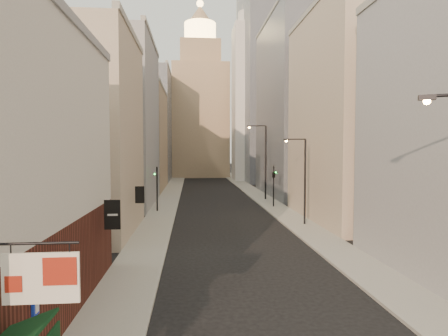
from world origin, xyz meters
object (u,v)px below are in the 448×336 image
(clock_tower, at_px, (200,108))
(streetlamp_mid, at_px, (303,176))
(streetlamp_far, at_px, (264,158))
(traffic_light_right, at_px, (274,175))
(white_tower, at_px, (251,97))
(traffic_light_left, at_px, (157,182))

(clock_tower, relative_size, streetlamp_mid, 5.71)
(streetlamp_far, xyz_separation_m, traffic_light_right, (-0.09, -6.62, -1.94))
(white_tower, xyz_separation_m, traffic_light_right, (-3.65, -39.76, -14.74))
(white_tower, bearing_deg, traffic_light_right, -95.24)
(streetlamp_mid, relative_size, traffic_light_right, 1.57)
(white_tower, height_order, streetlamp_far, white_tower)
(traffic_light_left, bearing_deg, streetlamp_far, -158.06)
(traffic_light_left, bearing_deg, clock_tower, -107.12)
(clock_tower, distance_m, streetlamp_far, 49.17)
(streetlamp_mid, xyz_separation_m, traffic_light_left, (-13.76, 8.42, -1.12))
(streetlamp_mid, distance_m, traffic_light_right, 10.56)
(white_tower, distance_m, traffic_light_right, 42.56)
(clock_tower, distance_m, traffic_light_right, 55.98)
(clock_tower, relative_size, white_tower, 1.08)
(traffic_light_left, bearing_deg, traffic_light_right, 178.04)
(clock_tower, distance_m, traffic_light_left, 57.99)
(clock_tower, relative_size, traffic_light_right, 8.98)
(streetlamp_far, relative_size, traffic_light_right, 2.03)
(clock_tower, bearing_deg, streetlamp_far, -81.04)
(clock_tower, height_order, traffic_light_right, clock_tower)
(traffic_light_right, bearing_deg, streetlamp_mid, 89.89)
(clock_tower, distance_m, streetlamp_mid, 66.07)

